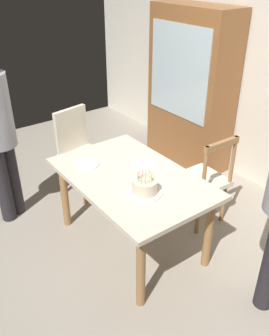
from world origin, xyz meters
TOP-DOWN VIEW (x-y plane):
  - ground at (0.00, 0.00)m, footprint 6.40×6.40m
  - dining_table at (0.00, 0.00)m, footprint 1.41×0.91m
  - birthday_cake at (0.27, -0.07)m, footprint 0.28×0.28m
  - plate_near_celebrant at (-0.39, -0.20)m, footprint 0.22×0.22m
  - plate_far_side at (-0.07, 0.20)m, footprint 0.22×0.22m
  - fork_near_celebrant at (-0.55, -0.22)m, footprint 0.18×0.02m
  - fork_far_side at (-0.23, 0.20)m, footprint 0.18×0.04m
  - fork_near_guest at (0.26, -0.19)m, footprint 0.18×0.02m
  - chair_spindle_back at (0.12, 0.77)m, footprint 0.45×0.45m
  - chair_upholstered at (-1.09, 0.09)m, footprint 0.51×0.51m
  - china_cabinet at (-0.92, 1.56)m, footprint 1.10×0.45m

SIDE VIEW (x-z plane):
  - ground at x=0.00m, z-range 0.00..0.00m
  - chair_spindle_back at x=0.12m, z-range -0.02..0.93m
  - chair_upholstered at x=-1.09m, z-range 0.06..1.01m
  - dining_table at x=0.00m, z-range 0.27..1.00m
  - fork_near_celebrant at x=-0.55m, z-range 0.73..0.74m
  - fork_far_side at x=-0.23m, z-range 0.73..0.74m
  - fork_near_guest at x=0.26m, z-range 0.73..0.74m
  - plate_near_celebrant at x=-0.39m, z-range 0.73..0.75m
  - plate_far_side at x=-0.07m, z-range 0.73..0.75m
  - birthday_cake at x=0.27m, z-range 0.70..0.88m
  - china_cabinet at x=-0.92m, z-range 0.00..1.90m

